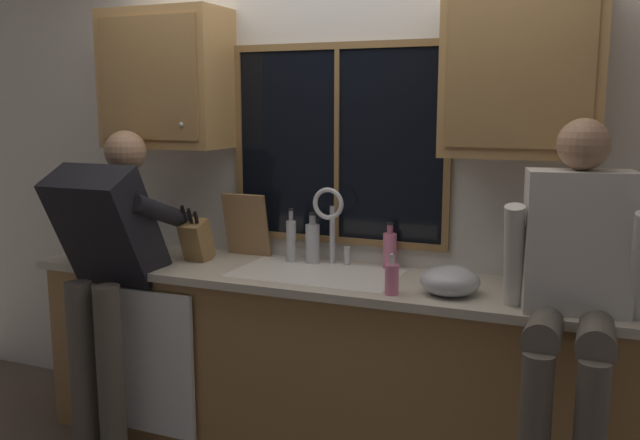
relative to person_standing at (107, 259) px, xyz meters
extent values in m
cube|color=silver|center=(1.04, 0.70, 0.30)|extent=(5.39, 0.12, 2.55)
cube|color=black|center=(0.97, 0.63, 0.55)|extent=(1.10, 0.02, 0.95)
cube|color=olive|center=(0.97, 0.62, 1.04)|extent=(1.17, 0.02, 0.04)
cube|color=olive|center=(0.97, 0.62, 0.06)|extent=(1.17, 0.02, 0.04)
cube|color=olive|center=(0.41, 0.62, 0.55)|extent=(0.03, 0.02, 0.95)
cube|color=olive|center=(1.54, 0.62, 0.55)|extent=(0.03, 0.02, 0.95)
cube|color=olive|center=(0.97, 0.62, 0.55)|extent=(0.02, 0.02, 0.95)
cube|color=#A07744|center=(1.04, 0.35, -0.54)|extent=(2.99, 0.58, 0.88)
cube|color=beige|center=(1.04, 0.33, -0.08)|extent=(3.05, 0.62, 0.04)
cube|color=white|center=(0.15, 0.03, -0.52)|extent=(0.60, 0.02, 0.74)
cube|color=#B2844C|center=(0.06, 0.47, 0.88)|extent=(0.67, 0.33, 0.72)
cube|color=#9D7443|center=(0.06, 0.30, 0.88)|extent=(0.59, 0.01, 0.62)
sphere|color=#B2B2B7|center=(0.26, 0.30, 0.65)|extent=(0.02, 0.02, 0.02)
cube|color=#B2844C|center=(1.89, 0.47, 0.88)|extent=(0.67, 0.33, 0.72)
cube|color=#9D7443|center=(1.89, 0.30, 0.88)|extent=(0.59, 0.01, 0.62)
sphere|color=#B2B2B7|center=(2.09, 0.30, 0.65)|extent=(0.02, 0.02, 0.02)
cube|color=white|center=(0.97, 0.34, -0.07)|extent=(0.80, 0.46, 0.02)
cube|color=beige|center=(0.77, 0.34, -0.17)|extent=(0.36, 0.42, 0.20)
cube|color=beige|center=(1.17, 0.34, -0.17)|extent=(0.36, 0.42, 0.20)
cube|color=white|center=(0.97, 0.34, -0.17)|extent=(0.04, 0.42, 0.20)
cylinder|color=silver|center=(0.97, 0.56, 0.09)|extent=(0.03, 0.03, 0.30)
torus|color=silver|center=(0.97, 0.50, 0.26)|extent=(0.16, 0.02, 0.16)
cylinder|color=silver|center=(1.05, 0.56, -0.01)|extent=(0.03, 0.03, 0.09)
cylinder|color=#595147|center=(-0.08, -0.12, -0.54)|extent=(0.13, 0.13, 0.88)
cylinder|color=#595147|center=(0.09, -0.12, -0.54)|extent=(0.13, 0.13, 0.88)
cube|color=black|center=(0.00, 0.01, 0.17)|extent=(0.44, 0.45, 0.62)
sphere|color=#A57A5B|center=(0.00, 0.18, 0.52)|extent=(0.21, 0.21, 0.21)
cylinder|color=black|center=(-0.22, 0.19, 0.22)|extent=(0.09, 0.52, 0.26)
cylinder|color=black|center=(0.22, 0.19, 0.22)|extent=(0.09, 0.52, 0.26)
cylinder|color=#595147|center=(2.06, -0.05, -0.08)|extent=(0.14, 0.43, 0.16)
cylinder|color=#595147|center=(2.24, -0.05, -0.08)|extent=(0.14, 0.43, 0.16)
cylinder|color=#595147|center=(2.06, -0.27, -0.33)|extent=(0.11, 0.11, 0.46)
cylinder|color=#595147|center=(2.24, -0.27, -0.33)|extent=(0.11, 0.11, 0.46)
cube|color=beige|center=(2.15, 0.17, 0.22)|extent=(0.43, 0.27, 0.56)
sphere|color=#A57A5B|center=(2.15, 0.17, 0.60)|extent=(0.20, 0.20, 0.20)
cylinder|color=beige|center=(1.92, 0.12, 0.14)|extent=(0.08, 0.20, 0.47)
cube|color=olive|center=(0.30, 0.35, 0.05)|extent=(0.12, 0.18, 0.25)
cylinder|color=black|center=(0.26, 0.29, 0.20)|extent=(0.02, 0.05, 0.09)
cylinder|color=black|center=(0.30, 0.29, 0.19)|extent=(0.02, 0.04, 0.08)
cylinder|color=black|center=(0.33, 0.29, 0.19)|extent=(0.02, 0.04, 0.06)
cube|color=#997047|center=(0.48, 0.55, 0.11)|extent=(0.25, 0.09, 0.34)
ellipsoid|color=#B7B7BC|center=(1.65, 0.23, 0.00)|extent=(0.26, 0.26, 0.13)
cylinder|color=pink|center=(1.42, 0.12, 0.01)|extent=(0.06, 0.06, 0.13)
cylinder|color=silver|center=(1.42, 0.12, 0.10)|extent=(0.02, 0.02, 0.04)
cylinder|color=silver|center=(1.42, 0.10, 0.12)|extent=(0.01, 0.04, 0.01)
cylinder|color=#B7B7BC|center=(0.87, 0.53, 0.05)|extent=(0.07, 0.07, 0.20)
cylinder|color=#929296|center=(0.87, 0.53, 0.17)|extent=(0.03, 0.03, 0.05)
cylinder|color=black|center=(0.87, 0.53, 0.20)|extent=(0.04, 0.04, 0.01)
cylinder|color=#B7B7BC|center=(0.76, 0.51, 0.05)|extent=(0.05, 0.05, 0.22)
cylinder|color=#929296|center=(0.76, 0.51, 0.19)|extent=(0.02, 0.02, 0.05)
cylinder|color=black|center=(0.76, 0.51, 0.22)|extent=(0.03, 0.03, 0.01)
cylinder|color=pink|center=(1.27, 0.57, 0.03)|extent=(0.07, 0.07, 0.18)
cylinder|color=#AD5B7A|center=(1.27, 0.57, 0.14)|extent=(0.03, 0.03, 0.04)
cylinder|color=black|center=(1.27, 0.57, 0.17)|extent=(0.03, 0.03, 0.01)
camera|label=1|loc=(2.21, -2.61, 0.76)|focal=38.09mm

